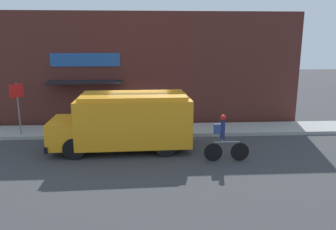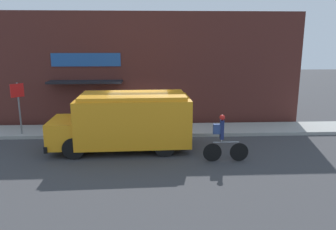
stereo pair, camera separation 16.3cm
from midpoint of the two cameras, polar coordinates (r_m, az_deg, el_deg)
ground_plane at (r=15.02m, az=-4.60°, el=-3.98°), size 70.00×70.00×0.00m
sidewalk at (r=15.96m, az=-4.49°, el=-2.67°), size 28.00×2.00×0.16m
storefront at (r=16.84m, az=-4.77°, el=7.81°), size 16.58×1.13×5.76m
school_bus at (r=13.22m, az=-6.92°, el=-0.98°), size 5.58×2.74×2.28m
cyclist at (r=12.08m, az=9.94°, el=-4.27°), size 1.67×0.20×1.75m
stop_sign_post at (r=16.07m, az=-24.36°, el=2.41°), size 0.45×0.45×2.37m
trash_bin at (r=16.55m, az=-9.58°, el=-0.63°), size 0.51×0.51×0.75m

